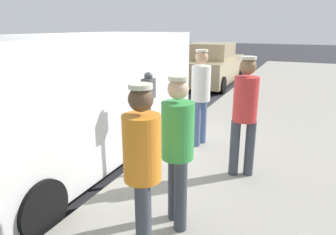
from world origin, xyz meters
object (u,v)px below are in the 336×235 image
(parked_van, at_px, (84,93))
(parked_sedan_ahead, at_px, (211,66))
(parking_meter_near, at_px, (149,106))
(pedestrian_in_orange, at_px, (142,164))
(pedestrian_in_red, at_px, (245,109))
(pedestrian_in_white, at_px, (201,92))
(pedestrian_in_green, at_px, (178,144))

(parked_van, relative_size, parked_sedan_ahead, 1.18)
(parking_meter_near, bearing_deg, pedestrian_in_orange, -64.32)
(parking_meter_near, xyz_separation_m, pedestrian_in_red, (1.27, 0.49, -0.03))
(pedestrian_in_white, distance_m, pedestrian_in_green, 2.49)
(pedestrian_in_orange, xyz_separation_m, pedestrian_in_red, (0.50, 2.08, 0.05))
(pedestrian_in_red, bearing_deg, parked_van, -178.58)
(pedestrian_in_green, bearing_deg, pedestrian_in_orange, -99.61)
(pedestrian_in_white, xyz_separation_m, pedestrian_in_red, (0.96, -0.93, -0.00))
(pedestrian_in_white, xyz_separation_m, pedestrian_in_green, (0.56, -2.43, -0.05))
(parking_meter_near, distance_m, pedestrian_in_green, 1.33)
(pedestrian_in_orange, relative_size, parked_sedan_ahead, 0.38)
(pedestrian_in_white, height_order, parked_van, parked_van)
(pedestrian_in_red, height_order, parked_van, parked_van)
(pedestrian_in_red, bearing_deg, pedestrian_in_green, -105.15)
(parking_meter_near, bearing_deg, pedestrian_in_green, -49.39)
(parked_van, bearing_deg, pedestrian_in_orange, -41.61)
(parking_meter_near, distance_m, pedestrian_in_orange, 1.76)
(pedestrian_in_white, bearing_deg, parking_meter_near, -102.12)
(pedestrian_in_red, height_order, parked_sedan_ahead, pedestrian_in_red)
(pedestrian_in_white, distance_m, pedestrian_in_orange, 3.04)
(pedestrian_in_white, relative_size, pedestrian_in_orange, 1.04)
(pedestrian_in_red, distance_m, parked_sedan_ahead, 8.35)
(pedestrian_in_green, distance_m, pedestrian_in_red, 1.55)
(parked_van, xyz_separation_m, parked_sedan_ahead, (-0.06, 7.91, -0.41))
(parked_van, bearing_deg, pedestrian_in_red, 1.42)
(pedestrian_in_orange, relative_size, pedestrian_in_green, 1.01)
(pedestrian_in_orange, xyz_separation_m, parked_van, (-2.26, 2.01, 0.05))
(pedestrian_in_red, xyz_separation_m, parked_van, (-2.77, -0.07, 0.00))
(pedestrian_in_white, bearing_deg, pedestrian_in_green, -77.08)
(pedestrian_in_green, xyz_separation_m, pedestrian_in_red, (0.41, 1.50, 0.05))
(parking_meter_near, relative_size, pedestrian_in_green, 0.91)
(parking_meter_near, xyz_separation_m, pedestrian_in_orange, (0.76, -1.59, -0.07))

